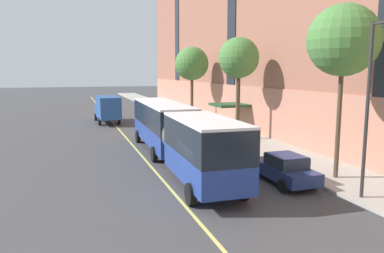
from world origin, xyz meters
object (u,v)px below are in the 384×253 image
Objects in this scene: city_bus at (175,131)px; parked_car_navy_3 at (284,169)px; street_tree_far_downtown at (192,64)px; box_truck at (107,108)px; street_tree_far_uptown at (239,59)px; street_tree_mid_block at (343,41)px; parked_car_red_2 at (156,110)px; street_lamp at (372,94)px.

parked_car_navy_3 is at bearing -55.35° from city_bus.
box_truck is at bearing 170.70° from street_tree_far_downtown.
city_bus is at bearing -139.91° from street_tree_far_uptown.
street_tree_far_uptown is (-0.00, 12.49, -0.50)m from street_tree_mid_block.
city_bus is at bearing 138.16° from street_tree_mid_block.
street_tree_far_downtown is at bearing -67.40° from parked_car_red_2.
street_tree_far_uptown is at bearing -81.81° from parked_car_red_2.
box_truck is (-2.30, 20.10, -0.34)m from city_bus.
street_tree_far_uptown is (7.19, 6.05, 4.78)m from city_bus.
city_bus is 4.01× the size of parked_car_red_2.
city_bus is 10.55m from street_tree_far_uptown.
street_tree_far_downtown reaches higher than city_bus.
street_tree_far_uptown is at bearing -55.96° from box_truck.
parked_car_red_2 is 20.23m from street_tree_far_uptown.
street_tree_mid_block is at bearing -90.00° from street_tree_far_uptown.
street_tree_mid_block reaches higher than city_bus.
city_bus is 25.58m from parked_car_red_2.
street_tree_far_downtown reaches higher than box_truck.
street_tree_mid_block is 25.00m from street_tree_far_downtown.
street_tree_far_uptown is (9.49, -14.05, 5.12)m from box_truck.
street_tree_far_uptown is at bearing 76.23° from parked_car_navy_3.
street_tree_mid_block is at bearing -6.51° from parked_car_navy_3.
parked_car_navy_3 is at bearing -96.89° from street_tree_far_downtown.
box_truck is 17.71m from street_tree_far_uptown.
parked_car_navy_3 is 0.62× the size of box_truck.
street_tree_far_downtown is (9.49, -1.55, 4.91)m from box_truck.
street_tree_far_downtown is (0.00, 12.49, -0.21)m from street_tree_far_uptown.
street_tree_far_downtown reaches higher than street_lamp.
street_tree_mid_block is (2.75, -31.60, 6.58)m from parked_car_red_2.
city_bus is 4.19× the size of parked_car_navy_3.
street_tree_far_uptown is at bearing 40.09° from city_bus.
street_tree_far_downtown is at bearing 68.81° from city_bus.
street_tree_far_downtown is (2.98, 24.65, 5.86)m from parked_car_navy_3.
parked_car_navy_3 is (-0.23, -31.26, -0.00)m from parked_car_red_2.
street_tree_far_uptown is 1.00× the size of street_tree_far_downtown.
street_tree_far_downtown is 1.09× the size of street_lamp.
street_tree_far_downtown is 28.33m from street_lamp.
box_truck reaches higher than parked_car_navy_3.
street_tree_far_uptown reaches higher than box_truck.
street_lamp is (-1.05, -15.76, -2.02)m from street_tree_far_uptown.
city_bus is 20.24m from box_truck.
street_lamp is (1.93, -3.60, 4.05)m from parked_car_navy_3.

